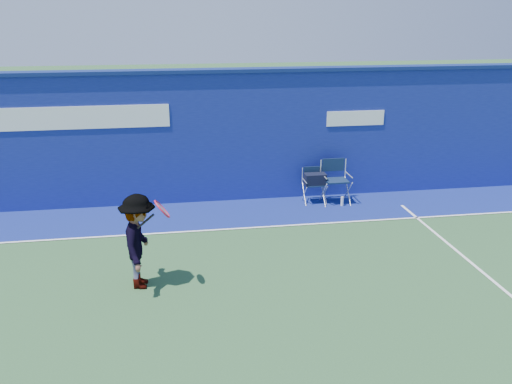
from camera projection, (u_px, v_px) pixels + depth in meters
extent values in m
plane|color=#2B512C|center=(228.00, 311.00, 8.20)|extent=(80.00, 80.00, 0.00)
cube|color=navy|center=(203.00, 138.00, 12.58)|extent=(24.00, 0.40, 3.00)
cube|color=navy|center=(201.00, 71.00, 12.09)|extent=(24.00, 0.50, 0.08)
cube|color=white|center=(65.00, 118.00, 11.75)|extent=(4.50, 0.02, 0.50)
cube|color=white|center=(356.00, 118.00, 12.79)|extent=(1.40, 0.02, 0.35)
cube|color=navy|center=(208.00, 215.00, 12.03)|extent=(24.00, 1.80, 0.01)
cube|color=white|center=(212.00, 230.00, 11.19)|extent=(24.00, 0.06, 0.01)
cube|color=#10203D|center=(315.00, 184.00, 12.69)|extent=(0.43, 0.37, 0.03)
cube|color=silver|center=(313.00, 174.00, 12.83)|extent=(0.49, 0.02, 0.36)
cube|color=#10203D|center=(313.00, 172.00, 12.81)|extent=(0.43, 0.02, 0.25)
cube|color=black|center=(315.00, 179.00, 12.62)|extent=(0.49, 0.29, 0.27)
cube|color=#10203D|center=(336.00, 181.00, 12.64)|extent=(0.53, 0.45, 0.03)
cube|color=silver|center=(333.00, 168.00, 12.81)|extent=(0.61, 0.03, 0.44)
cube|color=#10203D|center=(333.00, 165.00, 12.79)|extent=(0.53, 0.03, 0.31)
cylinder|color=silver|center=(342.00, 201.00, 12.57)|extent=(0.07, 0.07, 0.22)
imported|color=#EA4738|center=(139.00, 242.00, 8.72)|extent=(0.67, 1.07, 1.58)
torus|color=red|center=(162.00, 209.00, 8.48)|extent=(0.30, 0.40, 0.31)
cylinder|color=gray|center=(162.00, 209.00, 8.48)|extent=(0.24, 0.34, 0.25)
cylinder|color=black|center=(146.00, 221.00, 8.54)|extent=(0.30, 0.08, 0.23)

